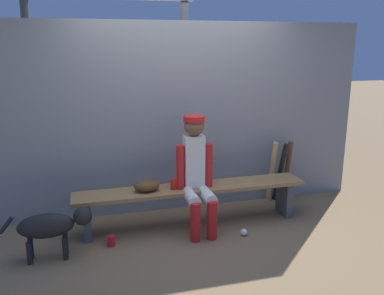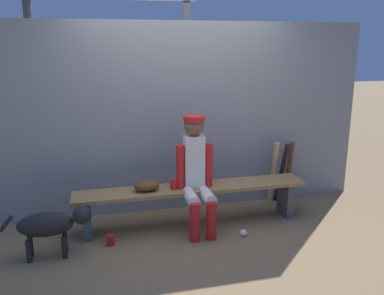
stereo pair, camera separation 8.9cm
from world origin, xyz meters
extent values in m
plane|color=brown|center=(0.00, 0.00, 0.00)|extent=(30.00, 30.00, 0.00)
cube|color=gray|center=(0.00, 0.53, 1.13)|extent=(4.62, 0.03, 2.26)
cube|color=olive|center=(0.00, 0.00, 0.44)|extent=(2.60, 0.36, 0.04)
cube|color=#4C4C51|center=(-1.15, 0.00, 0.21)|extent=(0.08, 0.29, 0.42)
cube|color=#4C4C51|center=(1.15, 0.00, 0.21)|extent=(0.08, 0.29, 0.42)
cube|color=silver|center=(0.02, 0.00, 0.75)|extent=(0.22, 0.13, 0.58)
sphere|color=brown|center=(0.02, 0.00, 1.15)|extent=(0.22, 0.22, 0.22)
cylinder|color=red|center=(0.02, 0.00, 1.23)|extent=(0.23, 0.23, 0.06)
cylinder|color=silver|center=(-0.07, -0.19, 0.42)|extent=(0.13, 0.38, 0.13)
cylinder|color=red|center=(-0.07, -0.38, 0.21)|extent=(0.11, 0.11, 0.42)
cylinder|color=red|center=(-0.14, -0.02, 0.70)|extent=(0.09, 0.09, 0.49)
cylinder|color=silver|center=(0.11, -0.19, 0.42)|extent=(0.13, 0.38, 0.13)
cylinder|color=red|center=(0.11, -0.38, 0.21)|extent=(0.11, 0.11, 0.42)
cylinder|color=red|center=(0.18, -0.02, 0.70)|extent=(0.09, 0.09, 0.49)
ellipsoid|color=#593819|center=(-0.51, 0.00, 0.52)|extent=(0.28, 0.20, 0.12)
cylinder|color=tan|center=(1.16, 0.38, 0.41)|extent=(0.07, 0.20, 0.82)
cylinder|color=black|center=(1.27, 0.37, 0.40)|extent=(0.10, 0.25, 0.80)
cylinder|color=brown|center=(1.40, 0.42, 0.40)|extent=(0.07, 0.18, 0.81)
sphere|color=white|center=(0.47, -0.41, 0.04)|extent=(0.07, 0.07, 0.07)
cylinder|color=red|center=(-0.92, -0.26, 0.06)|extent=(0.08, 0.08, 0.11)
cylinder|color=red|center=(-0.21, -0.02, 0.51)|extent=(0.08, 0.08, 0.11)
cylinder|color=#3F3F42|center=(-1.69, 1.19, 1.26)|extent=(0.10, 0.10, 2.52)
cylinder|color=#3F3F42|center=(0.23, 1.19, 1.26)|extent=(0.10, 0.10, 2.52)
ellipsoid|color=black|center=(-1.53, -0.36, 0.34)|extent=(0.52, 0.20, 0.24)
sphere|color=black|center=(-1.19, -0.36, 0.40)|extent=(0.18, 0.18, 0.18)
cylinder|color=black|center=(-1.87, -0.36, 0.39)|extent=(0.15, 0.04, 0.16)
cylinder|color=black|center=(-1.37, -0.30, 0.11)|extent=(0.05, 0.05, 0.22)
cylinder|color=black|center=(-1.37, -0.42, 0.11)|extent=(0.05, 0.05, 0.22)
cylinder|color=black|center=(-1.69, -0.30, 0.11)|extent=(0.05, 0.05, 0.22)
cylinder|color=black|center=(-1.69, -0.42, 0.11)|extent=(0.05, 0.05, 0.22)
camera|label=1|loc=(-1.12, -4.11, 2.01)|focal=37.98mm
camera|label=2|loc=(-1.04, -4.13, 2.01)|focal=37.98mm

